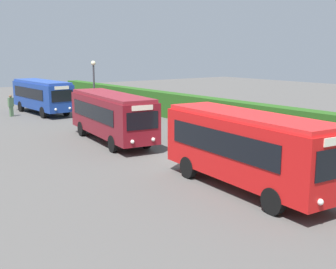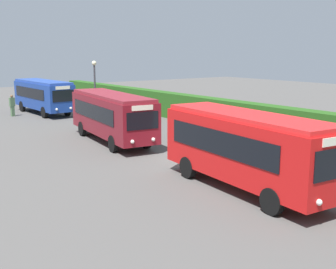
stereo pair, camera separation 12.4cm
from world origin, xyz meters
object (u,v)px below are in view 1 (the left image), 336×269
at_px(bus_blue, 42,95).
at_px(lamppost, 94,85).
at_px(bus_red, 247,146).
at_px(person_left, 75,101).
at_px(bus_maroon, 111,114).
at_px(person_center, 11,105).

bearing_deg(bus_blue, lamppost, 4.07).
bearing_deg(lamppost, bus_blue, -174.06).
bearing_deg(bus_red, person_left, 174.68).
distance_m(bus_red, person_left, 28.06).
height_order(bus_maroon, person_center, bus_maroon).
distance_m(bus_blue, bus_red, 27.05).
height_order(bus_blue, bus_red, bus_red).
height_order(bus_blue, lamppost, lamppost).
xyz_separation_m(bus_maroon, person_left, (-15.60, 4.68, -0.85)).
bearing_deg(bus_blue, bus_maroon, -6.14).
distance_m(person_left, person_center, 6.47).
relative_size(bus_blue, person_left, 4.98).
relative_size(bus_maroon, person_left, 5.30).
relative_size(bus_blue, bus_maroon, 0.94).
relative_size(person_left, person_center, 0.92).
xyz_separation_m(bus_blue, bus_red, (27.01, -1.46, 0.09)).
bearing_deg(bus_red, bus_blue, -178.11).
height_order(bus_maroon, bus_red, bus_red).
distance_m(bus_maroon, person_left, 16.31).
relative_size(bus_maroon, lamppost, 1.87).
relative_size(bus_blue, bus_red, 0.99).
distance_m(bus_red, lamppost, 18.45).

